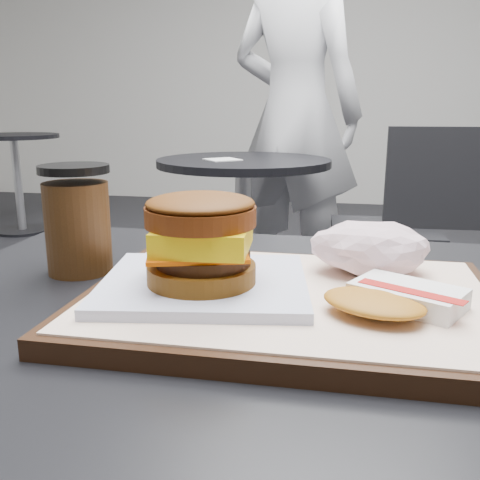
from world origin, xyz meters
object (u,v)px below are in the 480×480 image
coffee_cup (78,223)px  neighbor_table (244,208)px  hash_brown (393,299)px  crumpled_wrapper (370,248)px  serving_tray (289,302)px  breakfast_sandwich (202,250)px  neighbor_chair (402,220)px  patron (295,114)px  customer_table (282,478)px

coffee_cup → neighbor_table: bearing=93.7°
hash_brown → crumpled_wrapper: (-0.02, 0.11, 0.02)m
serving_tray → breakfast_sandwich: size_ratio=1.78×
neighbor_table → coffee_cup: bearing=-86.3°
crumpled_wrapper → coffee_cup: coffee_cup is taller
breakfast_sandwich → coffee_cup: 0.19m
serving_tray → crumpled_wrapper: crumpled_wrapper is taller
neighbor_table → neighbor_chair: neighbor_chair is taller
crumpled_wrapper → patron: size_ratio=0.06×
coffee_cup → neighbor_table: size_ratio=0.17×
crumpled_wrapper → neighbor_table: 1.66m
serving_tray → neighbor_table: serving_tray is taller
crumpled_wrapper → neighbor_chair: 1.69m
hash_brown → neighbor_table: size_ratio=0.18×
serving_tray → patron: (-0.20, 2.18, 0.14)m
breakfast_sandwich → serving_tray: bearing=10.1°
crumpled_wrapper → patron: 2.12m
breakfast_sandwich → crumpled_wrapper: 0.18m
hash_brown → patron: 2.23m
hash_brown → crumpled_wrapper: crumpled_wrapper is taller
breakfast_sandwich → hash_brown: size_ratio=1.58×
hash_brown → coffee_cup: size_ratio=1.09×
neighbor_table → patron: size_ratio=0.41×
neighbor_table → patron: patron is taller
breakfast_sandwich → patron: size_ratio=0.12×
serving_tray → crumpled_wrapper: bearing=45.2°
breakfast_sandwich → hash_brown: (0.17, -0.02, -0.03)m
neighbor_chair → patron: bearing=137.0°
crumpled_wrapper → neighbor_table: crumpled_wrapper is taller
crumpled_wrapper → neighbor_table: (-0.43, 1.58, -0.27)m
serving_tray → hash_brown: 0.10m
breakfast_sandwich → crumpled_wrapper: (0.15, 0.09, -0.01)m
breakfast_sandwich → coffee_cup: size_ratio=1.72×
coffee_cup → crumpled_wrapper: bearing=-0.6°
neighbor_chair → serving_tray: bearing=-99.4°
hash_brown → breakfast_sandwich: bearing=174.4°
coffee_cup → neighbor_table: coffee_cup is taller
neighbor_table → patron: 0.66m
patron → hash_brown: bearing=118.6°
crumpled_wrapper → coffee_cup: (-0.33, 0.00, 0.01)m
breakfast_sandwich → hash_brown: 0.17m
hash_brown → neighbor_table: 1.76m
crumpled_wrapper → neighbor_chair: (0.21, 1.65, -0.31)m
serving_tray → neighbor_chair: neighbor_chair is taller
customer_table → neighbor_table: bearing=102.0°
serving_tray → hash_brown: bearing=-18.9°
coffee_cup → serving_tray: bearing=-17.3°
customer_table → breakfast_sandwich: breakfast_sandwich is taller
neighbor_chair → patron: patron is taller
crumpled_wrapper → neighbor_chair: size_ratio=0.14×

